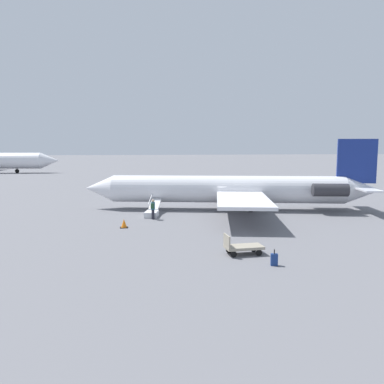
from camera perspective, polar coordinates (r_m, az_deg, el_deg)
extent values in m
plane|color=slate|center=(37.90, 5.31, -2.71)|extent=(600.00, 600.00, 0.00)
cylinder|color=silver|center=(37.61, 5.34, 0.43)|extent=(22.99, 8.26, 2.69)
cone|color=silver|center=(39.42, -13.90, 0.55)|extent=(3.52, 3.29, 2.64)
cone|color=silver|center=(40.26, 24.58, 0.26)|extent=(4.04, 3.42, 2.64)
cube|color=navy|center=(39.82, 23.83, 4.32)|extent=(3.71, 1.13, 4.31)
cube|color=silver|center=(40.12, 24.16, 0.65)|extent=(3.42, 7.71, 0.13)
cube|color=silver|center=(31.57, 7.76, -1.19)|extent=(6.55, 10.44, 0.27)
cube|color=silver|center=(43.83, 6.61, 1.04)|extent=(6.55, 10.44, 0.27)
cylinder|color=#2D2D33|center=(37.26, 20.32, 0.29)|extent=(3.43, 1.97, 1.21)
cylinder|color=#2D2D33|center=(40.88, 18.81, 0.89)|extent=(3.43, 1.97, 1.21)
cylinder|color=black|center=(38.36, -5.94, -2.10)|extent=(0.69, 0.33, 0.67)
cylinder|color=#2D2D33|center=(38.29, -5.95, -1.45)|extent=(0.12, 0.12, 0.21)
cylinder|color=black|center=(36.79, 8.96, -2.52)|extent=(0.69, 0.33, 0.67)
cylinder|color=#2D2D33|center=(36.72, 8.97, -1.85)|extent=(0.12, 0.12, 0.21)
cylinder|color=black|center=(39.18, 8.63, -1.95)|extent=(0.69, 0.33, 0.67)
cylinder|color=#2D2D33|center=(39.11, 8.65, -1.32)|extent=(0.12, 0.12, 0.21)
cone|color=silver|center=(99.92, -20.82, 4.49)|extent=(4.71, 4.29, 3.85)
cylinder|color=black|center=(102.60, -25.10, 2.91)|extent=(0.99, 0.35, 0.97)
cylinder|color=#4C4C51|center=(102.57, -25.12, 3.27)|extent=(0.17, 0.17, 0.30)
cube|color=silver|center=(34.10, -6.18, -3.36)|extent=(1.51, 2.01, 0.50)
cube|color=silver|center=(35.95, -5.65, -1.85)|extent=(1.42, 2.39, 0.83)
cube|color=silver|center=(35.95, -6.37, -1.05)|extent=(0.60, 2.17, 0.77)
cube|color=#23232D|center=(32.91, -5.96, -3.41)|extent=(0.26, 0.32, 0.85)
cylinder|color=#265972|center=(32.79, -5.98, -2.12)|extent=(0.36, 0.36, 0.65)
sphere|color=tan|center=(32.72, -5.99, -1.35)|extent=(0.24, 0.24, 0.24)
cube|color=#23472D|center=(32.52, -6.06, -2.14)|extent=(0.32, 0.24, 0.44)
cube|color=#9E937F|center=(22.31, 7.92, -8.30)|extent=(2.23, 1.15, 0.16)
cube|color=#9E937F|center=(21.87, 5.33, -7.41)|extent=(0.11, 1.10, 0.70)
cylinder|color=black|center=(21.73, 6.38, -9.40)|extent=(0.36, 0.13, 0.36)
cylinder|color=black|center=(22.53, 5.66, -8.80)|extent=(0.36, 0.13, 0.36)
cylinder|color=black|center=(22.25, 10.19, -9.08)|extent=(0.36, 0.13, 0.36)
cylinder|color=black|center=(23.04, 9.36, -8.51)|extent=(0.36, 0.13, 0.36)
cube|color=navy|center=(20.58, 12.41, -10.04)|extent=(0.40, 0.30, 0.64)
cube|color=black|center=(20.46, 12.45, -8.85)|extent=(0.07, 0.13, 0.24)
cube|color=black|center=(29.84, -10.31, -5.34)|extent=(0.62, 0.62, 0.03)
cone|color=orange|center=(29.77, -10.33, -4.73)|extent=(0.48, 0.48, 0.68)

